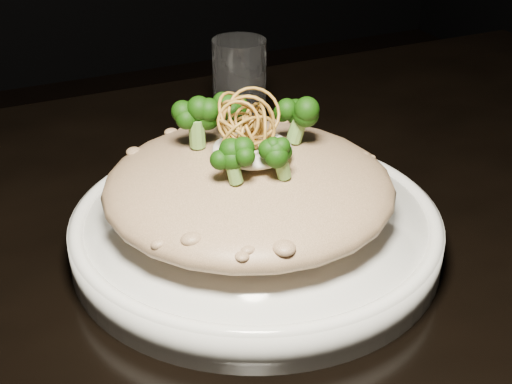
% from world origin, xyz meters
% --- Properties ---
extents(table, '(1.10, 0.80, 0.75)m').
position_xyz_m(table, '(0.00, 0.00, 0.67)').
color(table, black).
rests_on(table, ground).
extents(plate, '(0.31, 0.31, 0.03)m').
position_xyz_m(plate, '(-0.09, -0.01, 0.77)').
color(plate, white).
rests_on(plate, table).
extents(risotto, '(0.24, 0.24, 0.05)m').
position_xyz_m(risotto, '(-0.10, -0.01, 0.81)').
color(risotto, brown).
rests_on(risotto, plate).
extents(broccoli, '(0.15, 0.15, 0.06)m').
position_xyz_m(broccoli, '(-0.09, -0.01, 0.86)').
color(broccoli, black).
rests_on(broccoli, risotto).
extents(cheese, '(0.06, 0.06, 0.02)m').
position_xyz_m(cheese, '(-0.09, -0.01, 0.84)').
color(cheese, silver).
rests_on(cheese, risotto).
extents(shallots, '(0.06, 0.06, 0.04)m').
position_xyz_m(shallots, '(-0.10, -0.01, 0.87)').
color(shallots, brown).
rests_on(shallots, cheese).
extents(drinking_glass, '(0.06, 0.06, 0.11)m').
position_xyz_m(drinking_glass, '(-0.00, 0.22, 0.80)').
color(drinking_glass, silver).
rests_on(drinking_glass, table).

